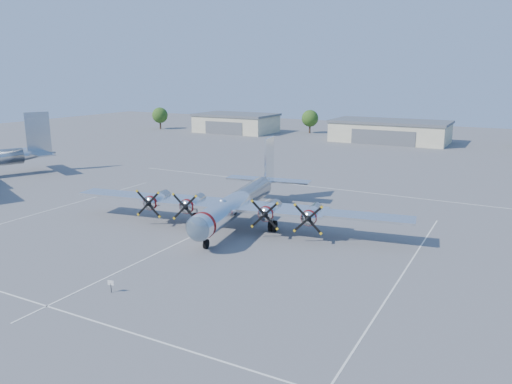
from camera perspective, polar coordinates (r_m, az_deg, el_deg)
The scene contains 8 objects.
ground at distance 56.33m, azimuth -5.26°, elevation -4.09°, with size 260.00×260.00×0.00m, color #555557.
parking_lines at distance 54.95m, azimuth -6.27°, elevation -4.56°, with size 60.00×50.08×0.01m.
hangar_west at distance 147.79m, azimuth -2.29°, elevation 7.91°, with size 22.60×14.60×5.40m.
hangar_center at distance 130.85m, azimuth 15.06°, elevation 6.75°, with size 28.60×14.60×5.40m.
tree_far_west at distance 158.70m, azimuth -10.92°, elevation 8.61°, with size 4.80×4.80×6.64m.
tree_west at distance 145.96m, azimuth 6.19°, elevation 8.37°, with size 4.80×4.80×6.64m.
main_bomber_b29 at distance 57.85m, azimuth -1.93°, elevation -3.57°, with size 38.90×26.61×8.60m, color silver, non-canonical shape.
info_placard at distance 41.56m, azimuth -16.26°, elevation -10.07°, with size 0.53×0.17×1.02m.
Camera 1 is at (29.93, -44.63, 16.90)m, focal length 35.00 mm.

